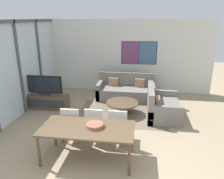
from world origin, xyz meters
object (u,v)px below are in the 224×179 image
television (44,85)px  dining_table (87,130)px  coffee_table (122,105)px  dining_chair_right (118,124)px  sofa_side (160,107)px  dining_chair_left (72,122)px  tv_console (46,101)px  sofa_main (126,91)px  dining_chair_centre (95,123)px  fruit_bowl (95,125)px

television → dining_table: bearing=-50.0°
coffee_table → dining_chair_right: 1.69m
dining_chair_right → dining_table: bearing=-128.2°
sofa_side → dining_chair_left: size_ratio=1.70×
tv_console → sofa_side: (3.67, -0.06, 0.04)m
coffee_table → dining_chair_right: dining_chair_right is taller
television → tv_console: bearing=-90.0°
television → sofa_main: (2.52, 1.35, -0.51)m
coffee_table → sofa_side: bearing=-0.6°
sofa_main → dining_chair_centre: size_ratio=2.35×
dining_chair_left → television: bearing=129.8°
tv_console → sofa_side: 3.67m
sofa_main → fruit_bowl: size_ratio=5.78×
sofa_main → dining_chair_right: size_ratio=2.35×
television → fruit_bowl: television is taller
sofa_main → dining_table: size_ratio=1.08×
dining_chair_centre → dining_table: bearing=-90.0°
television → dining_chair_left: bearing=-50.2°
sofa_side → dining_table: bearing=145.3°
tv_console → dining_table: 3.20m
tv_console → sofa_side: size_ratio=1.01×
sofa_main → coffee_table: 1.40m
television → sofa_main: bearing=28.2°
tv_console → dining_chair_left: dining_chair_left is taller
sofa_main → fruit_bowl: sofa_main is taller
dining_chair_right → fruit_bowl: size_ratio=2.46×
sofa_side → fruit_bowl: sofa_side is taller
sofa_main → dining_chair_left: sofa_main is taller
tv_console → dining_chair_left: bearing=-50.1°
dining_chair_centre → tv_console: bearing=139.7°
television → dining_chair_left: (1.49, -1.78, -0.30)m
dining_chair_right → coffee_table: bearing=92.5°
dining_table → sofa_side: bearing=55.3°
coffee_table → dining_chair_centre: size_ratio=1.13×
sofa_side → fruit_bowl: 2.80m
dining_chair_centre → dining_chair_right: size_ratio=1.00×
sofa_main → dining_chair_right: bearing=-88.6°
dining_table → dining_chair_centre: dining_chair_centre is taller
dining_table → sofa_main: bearing=82.8°
tv_console → fruit_bowl: 3.28m
tv_console → fruit_bowl: (2.19, -2.39, 0.54)m
dining_chair_centre → television: bearing=139.7°
coffee_table → dining_chair_right: bearing=-87.5°
dining_chair_left → sofa_side: bearing=38.1°
dining_table → dining_chair_right: bearing=51.8°
television → dining_chair_centre: size_ratio=1.34×
sofa_side → dining_table: sofa_side is taller
dining_table → dining_chair_left: dining_chair_left is taller
tv_console → dining_chair_right: dining_chair_right is taller
tv_console → coffee_table: size_ratio=1.53×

